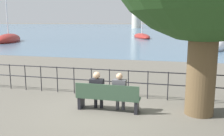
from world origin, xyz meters
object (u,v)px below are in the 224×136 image
object	(u,v)px
seated_person_left	(97,89)
sailboat_1	(142,36)
park_bench	(108,98)
sailboat_0	(217,45)
sailboat_2	(9,39)
seated_person_right	(120,90)
harbor_lighthouse	(137,1)

from	to	relation	value
seated_person_left	sailboat_1	xyz separation A→B (m)	(-3.56, 37.54, -0.44)
park_bench	sailboat_0	xyz separation A→B (m)	(6.46, 21.95, -0.08)
seated_person_left	sailboat_2	distance (m)	31.39
park_bench	seated_person_left	xyz separation A→B (m)	(-0.37, 0.08, 0.25)
park_bench	sailboat_0	bearing A→B (deg)	73.61
sailboat_1	sailboat_2	world-z (taller)	sailboat_2
seated_person_right	sailboat_1	world-z (taller)	sailboat_1
seated_person_right	sailboat_0	bearing A→B (deg)	74.45
seated_person_left	harbor_lighthouse	xyz separation A→B (m)	(-15.62, 108.49, 11.66)
sailboat_0	harbor_lighthouse	distance (m)	90.27
sailboat_2	sailboat_0	bearing A→B (deg)	-23.57
seated_person_left	harbor_lighthouse	size ratio (longest dim) A/B	0.05
seated_person_left	park_bench	bearing A→B (deg)	-11.84
seated_person_right	sailboat_2	bearing A→B (deg)	132.39
sailboat_1	harbor_lighthouse	size ratio (longest dim) A/B	0.34
sailboat_1	sailboat_2	xyz separation A→B (m)	(-17.19, -13.99, 0.10)
sailboat_1	sailboat_2	size ratio (longest dim) A/B	0.91
sailboat_0	sailboat_1	world-z (taller)	sailboat_0
park_bench	sailboat_1	size ratio (longest dim) A/B	0.23
harbor_lighthouse	seated_person_left	bearing A→B (deg)	-81.81
sailboat_1	sailboat_0	bearing A→B (deg)	-76.13
park_bench	sailboat_2	distance (m)	31.70
harbor_lighthouse	park_bench	bearing A→B (deg)	-81.62
park_bench	seated_person_right	bearing A→B (deg)	11.99
park_bench	harbor_lighthouse	world-z (taller)	harbor_lighthouse
sailboat_1	sailboat_2	bearing A→B (deg)	-160.56
seated_person_left	seated_person_right	size ratio (longest dim) A/B	1.00
seated_person_right	sailboat_0	xyz separation A→B (m)	(6.09, 21.87, -0.32)
park_bench	harbor_lighthouse	distance (m)	110.38
sailboat_0	sailboat_1	distance (m)	18.80
park_bench	seated_person_left	distance (m)	0.45
seated_person_right	harbor_lighthouse	bearing A→B (deg)	98.58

